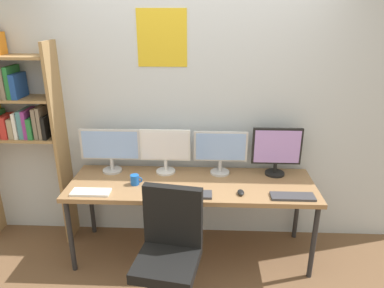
{
  "coord_description": "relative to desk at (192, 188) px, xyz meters",
  "views": [
    {
      "loc": [
        0.13,
        -2.22,
        2.17
      ],
      "look_at": [
        0.0,
        0.65,
        1.09
      ],
      "focal_mm": 33.12,
      "sensor_mm": 36.0,
      "label": 1
    }
  ],
  "objects": [
    {
      "name": "monitor_center_left",
      "position": [
        -0.26,
        0.21,
        0.29
      ],
      "size": [
        0.46,
        0.18,
        0.42
      ],
      "color": "silver",
      "rests_on": "desk"
    },
    {
      "name": "wall_back",
      "position": [
        -0.0,
        0.42,
        0.61
      ],
      "size": [
        4.57,
        0.11,
        2.6
      ],
      "color": "silver",
      "rests_on": "ground_plane"
    },
    {
      "name": "monitor_far_left",
      "position": [
        -0.77,
        0.21,
        0.29
      ],
      "size": [
        0.56,
        0.18,
        0.42
      ],
      "color": "silver",
      "rests_on": "desk"
    },
    {
      "name": "office_chair",
      "position": [
        -0.14,
        -0.69,
        -0.29
      ],
      "size": [
        0.52,
        0.52,
        0.99
      ],
      "color": "#2D2D33",
      "rests_on": "ground_plane"
    },
    {
      "name": "bookshelf",
      "position": [
        -1.69,
        0.23,
        0.64
      ],
      "size": [
        0.83,
        0.28,
        2.09
      ],
      "color": "#9E7A4C",
      "rests_on": "ground_plane"
    },
    {
      "name": "desk",
      "position": [
        0.0,
        0.0,
        0.0
      ],
      "size": [
        2.17,
        0.68,
        0.74
      ],
      "color": "#936D47",
      "rests_on": "ground_plane"
    },
    {
      "name": "keyboard_left",
      "position": [
        -0.84,
        -0.23,
        0.06
      ],
      "size": [
        0.32,
        0.13,
        0.02
      ],
      "primitive_type": "cube",
      "color": "silver",
      "rests_on": "desk"
    },
    {
      "name": "keyboard_center",
      "position": [
        0.0,
        -0.23,
        0.06
      ],
      "size": [
        0.35,
        0.13,
        0.02
      ],
      "primitive_type": "cube",
      "color": "#38383D",
      "rests_on": "desk"
    },
    {
      "name": "computer_mouse",
      "position": [
        0.42,
        -0.19,
        0.07
      ],
      "size": [
        0.06,
        0.1,
        0.03
      ],
      "primitive_type": "ellipsoid",
      "color": "black",
      "rests_on": "desk"
    },
    {
      "name": "monitor_far_right",
      "position": [
        0.77,
        0.21,
        0.3
      ],
      "size": [
        0.45,
        0.18,
        0.45
      ],
      "color": "black",
      "rests_on": "desk"
    },
    {
      "name": "coffee_mug",
      "position": [
        -0.5,
        -0.05,
        0.1
      ],
      "size": [
        0.11,
        0.08,
        0.09
      ],
      "color": "blue",
      "rests_on": "desk"
    },
    {
      "name": "keyboard_right",
      "position": [
        0.84,
        -0.23,
        0.06
      ],
      "size": [
        0.36,
        0.13,
        0.02
      ],
      "primitive_type": "cube",
      "color": "#38383D",
      "rests_on": "desk"
    },
    {
      "name": "monitor_center_right",
      "position": [
        0.26,
        0.21,
        0.29
      ],
      "size": [
        0.49,
        0.18,
        0.41
      ],
      "color": "silver",
      "rests_on": "desk"
    }
  ]
}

